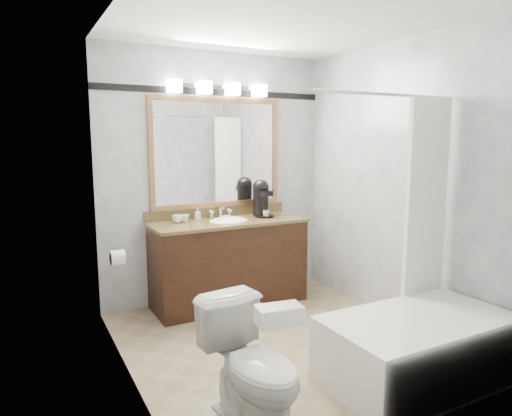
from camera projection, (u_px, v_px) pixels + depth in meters
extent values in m
cube|color=gray|center=(281.00, 343.00, 3.71)|extent=(2.40, 2.60, 0.01)
cube|color=white|center=(284.00, 20.00, 3.33)|extent=(2.40, 2.60, 0.01)
cube|color=silver|center=(216.00, 178.00, 4.66)|extent=(2.40, 0.01, 2.50)
cube|color=silver|center=(413.00, 215.00, 2.38)|extent=(2.40, 0.01, 2.50)
cube|color=silver|center=(124.00, 200.00, 2.96)|extent=(0.01, 2.60, 2.50)
cube|color=silver|center=(398.00, 183.00, 4.08)|extent=(0.01, 2.60, 2.50)
cube|color=black|center=(229.00, 264.00, 4.53)|extent=(1.50, 0.55, 0.82)
cube|color=olive|center=(229.00, 222.00, 4.47)|extent=(1.53, 0.58, 0.03)
cube|color=olive|center=(218.00, 212.00, 4.69)|extent=(1.53, 0.03, 0.10)
ellipsoid|color=white|center=(229.00, 223.00, 4.47)|extent=(0.44, 0.34, 0.14)
cube|color=#9F6E48|center=(216.00, 100.00, 4.52)|extent=(1.40, 0.04, 0.05)
cube|color=#9F6E48|center=(218.00, 204.00, 4.68)|extent=(1.40, 0.04, 0.05)
cube|color=#9F6E48|center=(151.00, 154.00, 4.29)|extent=(0.05, 0.04, 1.00)
cube|color=#9F6E48|center=(275.00, 152.00, 4.91)|extent=(0.05, 0.04, 1.00)
cube|color=white|center=(217.00, 153.00, 4.60)|extent=(1.30, 0.01, 1.00)
cube|color=silver|center=(217.00, 87.00, 4.49)|extent=(0.90, 0.05, 0.03)
cube|color=white|center=(174.00, 86.00, 4.24)|extent=(0.12, 0.12, 0.12)
cube|color=white|center=(204.00, 88.00, 4.38)|extent=(0.12, 0.12, 0.12)
cube|color=white|center=(233.00, 89.00, 4.52)|extent=(0.12, 0.12, 0.12)
cube|color=white|center=(259.00, 91.00, 4.66)|extent=(0.12, 0.12, 0.12)
cube|color=black|center=(216.00, 92.00, 4.52)|extent=(2.40, 0.01, 0.06)
cube|color=white|center=(418.00, 348.00, 3.12)|extent=(1.30, 0.72, 0.45)
cylinder|color=silver|center=(389.00, 94.00, 3.19)|extent=(1.30, 0.02, 0.02)
cube|color=white|center=(426.00, 201.00, 3.49)|extent=(0.40, 0.04, 1.55)
cylinder|color=white|center=(118.00, 258.00, 3.65)|extent=(0.11, 0.12, 0.12)
imported|color=white|center=(253.00, 366.00, 2.60)|extent=(0.48, 0.75, 0.72)
cube|color=white|center=(279.00, 315.00, 2.29)|extent=(0.25, 0.16, 0.09)
cylinder|color=black|center=(264.00, 216.00, 4.67)|extent=(0.20, 0.20, 0.02)
cylinder|color=black|center=(261.00, 201.00, 4.70)|extent=(0.16, 0.16, 0.28)
sphere|color=black|center=(261.00, 188.00, 4.68)|extent=(0.17, 0.17, 0.17)
cube|color=black|center=(266.00, 193.00, 4.61)|extent=(0.12, 0.12, 0.05)
cylinder|color=silver|center=(266.00, 213.00, 4.64)|extent=(0.07, 0.07, 0.07)
imported|color=white|center=(177.00, 219.00, 4.34)|extent=(0.10, 0.10, 0.07)
imported|color=white|center=(185.00, 218.00, 4.37)|extent=(0.09, 0.09, 0.07)
imported|color=white|center=(197.00, 214.00, 4.51)|extent=(0.06, 0.06, 0.12)
cube|color=beige|center=(225.00, 217.00, 4.58)|extent=(0.10, 0.07, 0.03)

